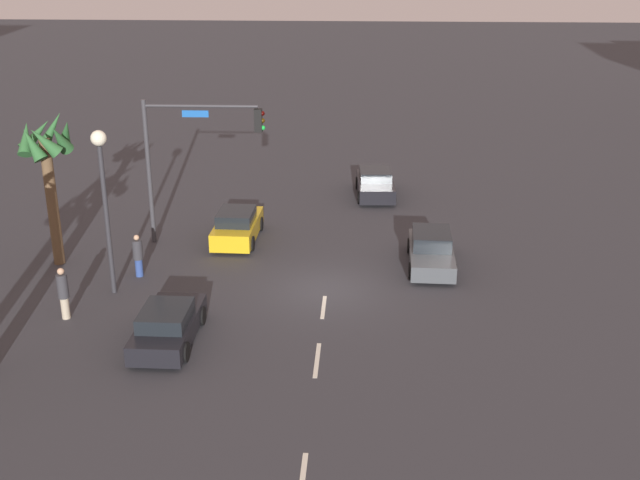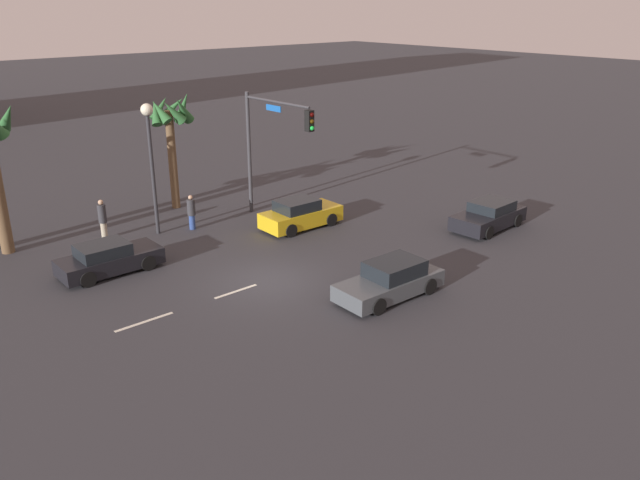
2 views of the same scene
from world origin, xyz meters
TOP-DOWN VIEW (x-y plane):
  - ground_plane at (0.00, 0.00)m, footprint 220.00×220.00m
  - lane_stripe_2 at (-5.35, 0.00)m, footprint 2.18×0.14m
  - lane_stripe_3 at (-1.55, 0.00)m, footprint 1.89×0.14m
  - car_0 at (-4.43, 4.92)m, footprint 4.10×1.85m
  - car_1 at (11.90, -1.96)m, footprint 4.21×2.09m
  - car_3 at (5.01, 4.14)m, footprint 4.06×1.88m
  - car_4 at (2.65, -4.13)m, footprint 4.37×1.93m
  - traffic_signal at (4.66, 6.07)m, footprint 0.34×5.10m
  - streetlamp at (-0.70, 7.90)m, footprint 0.56×0.56m
  - pedestrian_0 at (-2.92, 8.91)m, footprint 0.48×0.48m
  - pedestrian_1 at (0.86, 7.37)m, footprint 0.43×0.43m
  - palm_tree_0 at (2.08, 10.98)m, footprint 2.35×2.60m

SIDE VIEW (x-z plane):
  - ground_plane at x=0.00m, z-range 0.00..0.00m
  - lane_stripe_2 at x=-5.35m, z-range 0.00..0.01m
  - lane_stripe_3 at x=-1.55m, z-range 0.00..0.01m
  - car_0 at x=-4.43m, z-range -0.04..1.25m
  - car_1 at x=11.90m, z-range -0.04..1.29m
  - car_4 at x=2.65m, z-range -0.06..1.32m
  - car_3 at x=5.01m, z-range -0.06..1.38m
  - pedestrian_1 at x=0.86m, z-range 0.04..1.75m
  - pedestrian_0 at x=-2.92m, z-range 0.05..1.94m
  - traffic_signal at x=4.66m, z-range 1.12..7.36m
  - streetlamp at x=-0.70m, z-range 1.24..7.40m
  - palm_tree_0 at x=2.08m, z-range 1.51..7.67m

